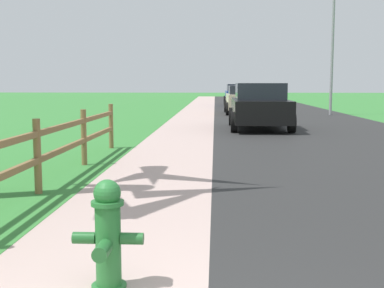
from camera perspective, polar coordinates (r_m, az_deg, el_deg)
The scene contains 10 objects.
ground_plane at distance 27.40m, azimuth 2.52°, elevation 3.45°, with size 120.00×120.00×0.00m, color #357D36.
road_asphalt at distance 29.60m, azimuth 9.34°, elevation 3.63°, with size 7.00×66.00×0.01m, color #292929.
curb_concrete at distance 29.55m, azimuth -3.31°, elevation 3.71°, with size 6.00×66.00×0.01m, color #BCA098.
grass_verge at distance 29.74m, azimuth -6.19°, elevation 3.70°, with size 5.00×66.00×0.00m, color #357D36.
fire_hydrant at distance 4.11m, azimuth -9.48°, elevation -10.00°, with size 0.56×0.46×0.88m.
rail_fence at distance 7.75m, azimuth -17.04°, elevation -0.70°, with size 0.11×10.68×1.12m.
parked_suv_black at distance 18.29m, azimuth 7.62°, elevation 4.24°, with size 2.13×4.67×1.63m.
parked_car_beige at distance 27.26m, azimuth 5.88°, elevation 5.01°, with size 2.06×4.33×1.50m.
parked_car_blue at distance 36.97m, azimuth 5.22°, elevation 5.54°, with size 2.05×4.55×1.56m.
street_lamp at distance 27.17m, azimuth 15.80°, elevation 12.12°, with size 1.17×0.20×7.24m.
Camera 1 is at (0.05, -2.35, 1.63)m, focal length 47.34 mm.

